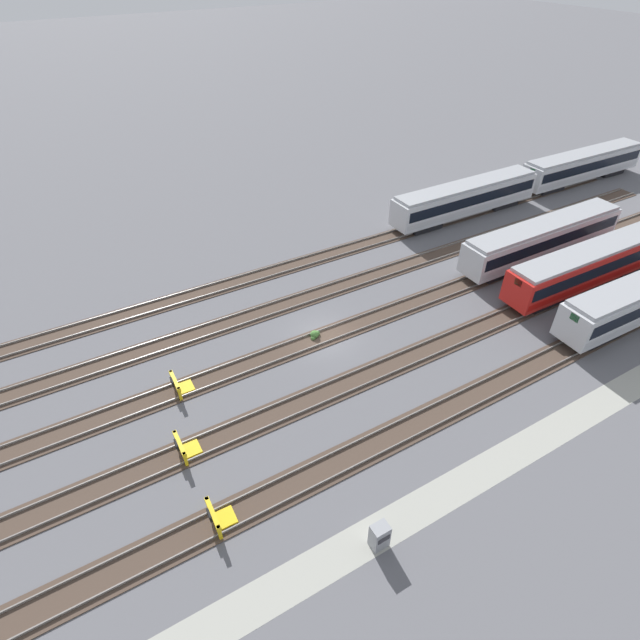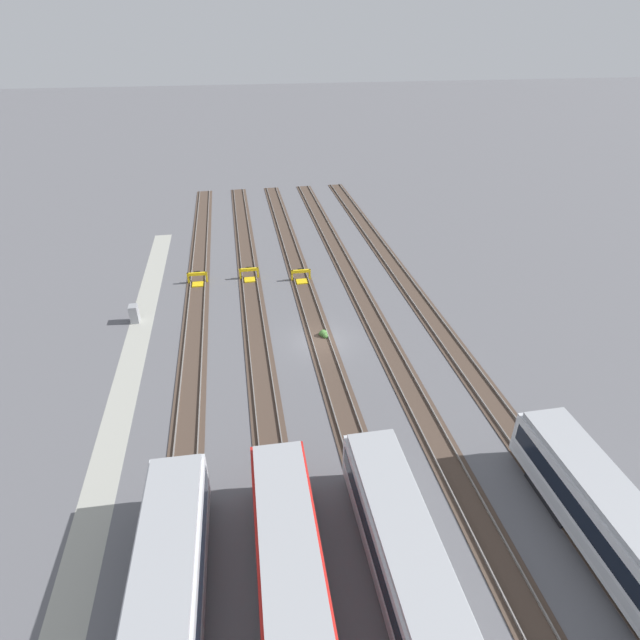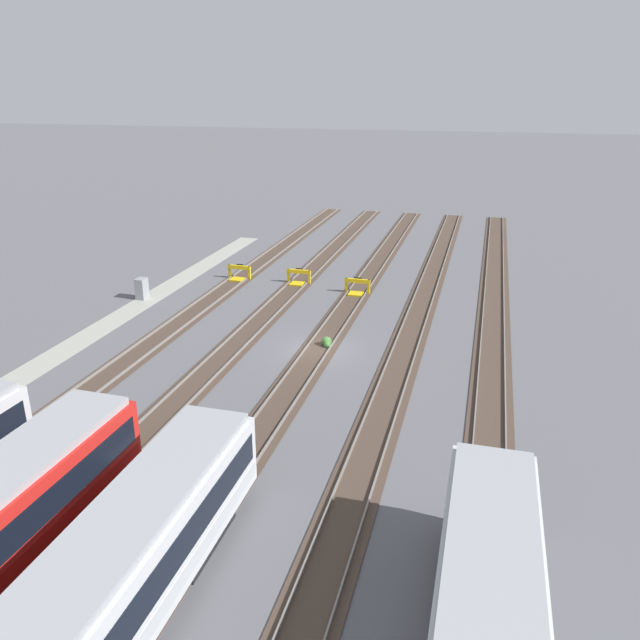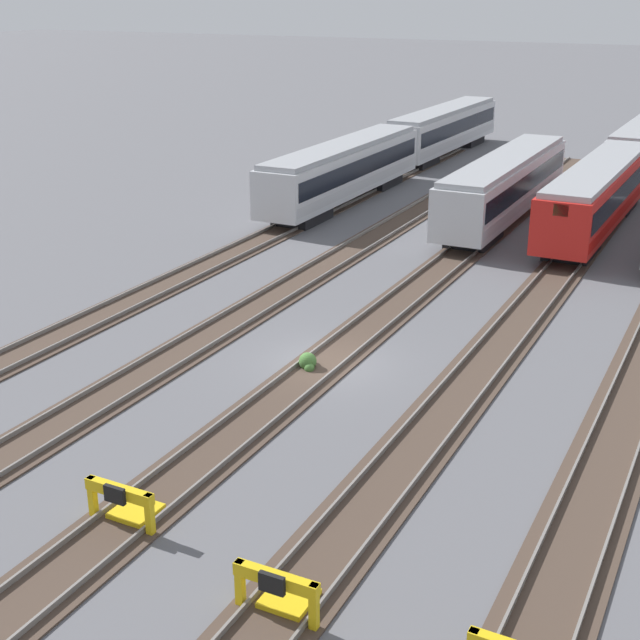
{
  "view_description": "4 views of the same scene",
  "coord_description": "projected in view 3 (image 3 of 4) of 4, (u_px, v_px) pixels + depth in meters",
  "views": [
    {
      "loc": [
        -15.0,
        -25.25,
        24.57
      ],
      "look_at": [
        -0.45,
        -0.0,
        1.8
      ],
      "focal_mm": 28.0,
      "sensor_mm": 36.0,
      "label": 1
    },
    {
      "loc": [
        33.92,
        -6.1,
        22.7
      ],
      "look_at": [
        -0.45,
        -0.0,
        1.8
      ],
      "focal_mm": 28.0,
      "sensor_mm": 36.0,
      "label": 2
    },
    {
      "loc": [
        33.95,
        9.35,
        15.25
      ],
      "look_at": [
        -0.45,
        -0.0,
        1.8
      ],
      "focal_mm": 35.0,
      "sensor_mm": 36.0,
      "label": 3
    },
    {
      "loc": [
        -26.5,
        -13.01,
        12.72
      ],
      "look_at": [
        -0.45,
        -0.0,
        1.8
      ],
      "focal_mm": 50.0,
      "sensor_mm": 36.0,
      "label": 4
    }
  ],
  "objects": [
    {
      "name": "rail_track_farthest",
      "position": [
        492.0,
        368.0,
        35.77
      ],
      "size": [
        90.0,
        2.23,
        0.21
      ],
      "color": "#47382D",
      "rests_on": "ground"
    },
    {
      "name": "subway_car_back_row_leftmost",
      "position": [
        85.0,
        620.0,
        16.43
      ],
      "size": [
        18.01,
        2.88,
        3.7
      ],
      "color": "silver",
      "rests_on": "ground"
    },
    {
      "name": "electrical_cabinet",
      "position": [
        142.0,
        289.0,
        47.25
      ],
      "size": [
        0.9,
        0.73,
        1.6
      ],
      "color": "gray",
      "rests_on": "ground"
    },
    {
      "name": "bumper_stop_middle_track",
      "position": [
        357.0,
        288.0,
        48.39
      ],
      "size": [
        1.35,
        2.0,
        1.22
      ],
      "color": "gold",
      "rests_on": "ground"
    },
    {
      "name": "weed_clump",
      "position": [
        326.0,
        342.0,
        38.8
      ],
      "size": [
        0.92,
        0.7,
        0.64
      ],
      "color": "#427033",
      "rests_on": "ground"
    },
    {
      "name": "bumper_stop_nearest_track",
      "position": [
        238.0,
        274.0,
        52.01
      ],
      "size": [
        1.36,
        2.0,
        1.22
      ],
      "color": "gold",
      "rests_on": "ground"
    },
    {
      "name": "ground_plane",
      "position": [
        318.0,
        350.0,
        38.33
      ],
      "size": [
        400.0,
        400.0,
        0.0
      ],
      "primitive_type": "plane",
      "color": "#5B5B60"
    },
    {
      "name": "rail_track_nearest",
      "position": [
        166.0,
        333.0,
        40.85
      ],
      "size": [
        90.0,
        2.23,
        0.21
      ],
      "color": "#47382D",
      "rests_on": "ground"
    },
    {
      "name": "bumper_stop_near_inner_track",
      "position": [
        298.0,
        278.0,
        50.84
      ],
      "size": [
        1.34,
        2.0,
        1.22
      ],
      "color": "gold",
      "rests_on": "ground"
    },
    {
      "name": "rail_track_near_inner",
      "position": [
        240.0,
        341.0,
        39.58
      ],
      "size": [
        90.0,
        2.24,
        0.21
      ],
      "color": "#47382D",
      "rests_on": "ground"
    },
    {
      "name": "service_walkway",
      "position": [
        104.0,
        327.0,
        42.01
      ],
      "size": [
        54.0,
        2.0,
        0.01
      ],
      "primitive_type": "cube",
      "color": "#9E9E93",
      "rests_on": "ground"
    },
    {
      "name": "rail_track_far_inner",
      "position": [
        402.0,
        358.0,
        37.04
      ],
      "size": [
        90.0,
        2.23,
        0.21
      ],
      "color": "#47382D",
      "rests_on": "ground"
    },
    {
      "name": "rail_track_middle",
      "position": [
        318.0,
        349.0,
        38.31
      ],
      "size": [
        90.0,
        2.24,
        0.21
      ],
      "color": "#47382D",
      "rests_on": "ground"
    }
  ]
}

